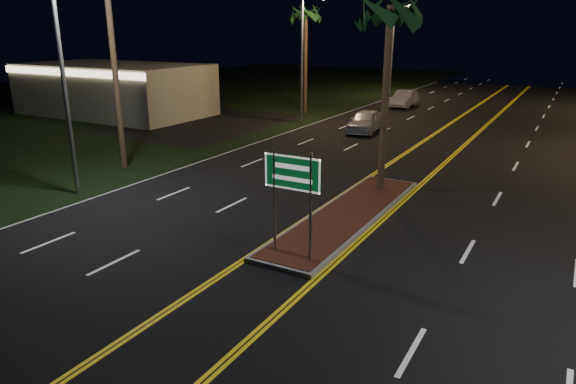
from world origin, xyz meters
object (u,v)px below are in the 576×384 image
Objects in this scene: commercial_building at (114,89)px; car_near at (365,119)px; streetlight_left_near at (67,55)px; highway_sign at (292,183)px; palm_left_far at (306,14)px; median_island at (347,215)px; streetlight_left_far at (396,39)px; car_far at (404,97)px; palm_median at (390,11)px; streetlight_left_mid at (307,43)px.

commercial_building is 2.93× the size of car_near.
car_near is at bearing 74.89° from streetlight_left_near.
palm_left_far is at bearing 116.92° from highway_sign.
streetlight_left_near is at bearing -110.91° from car_near.
median_island is 3.20× the size of highway_sign.
streetlight_left_near is at bearing -84.79° from palm_left_far.
car_near is (5.08, -21.18, -4.80)m from streetlight_left_far.
commercial_building is 2.98× the size of car_far.
palm_median is (26.00, -9.49, 5.27)m from commercial_building.
commercial_building is (-26.00, 12.99, 1.92)m from median_island.
commercial_building reaches higher than car_near.
palm_median is 1.62× the size of car_near.
car_near is at bearing 114.17° from palm_median.
streetlight_left_near is at bearing -90.00° from streetlight_left_far.
palm_median is at bearing -20.05° from commercial_building.
highway_sign is at bearing -90.00° from median_island.
median_island is 2.00× the size of car_near.
median_island is 0.68× the size of commercial_building.
streetlight_left_far is (0.00, 40.00, 0.00)m from streetlight_left_near.
streetlight_left_mid is at bearing 128.17° from palm_median.
streetlight_left_far is 1.79× the size of car_far.
palm_left_far is 1.72× the size of car_near.
palm_median is (10.61, -13.50, 1.62)m from streetlight_left_mid.
palm_left_far is at bearing 138.73° from car_near.
car_near is at bearing -13.06° from streetlight_left_mid.
car_near is (5.08, 18.82, -4.80)m from streetlight_left_near.
car_near is at bearing 105.44° from highway_sign.
streetlight_left_mid is at bearing 121.98° from median_island.
car_far is (-6.83, 32.86, -1.56)m from highway_sign.
streetlight_left_mid reaches higher than palm_left_far.
streetlight_left_near reaches higher than palm_median.
streetlight_left_near is at bearing 173.53° from highway_sign.
streetlight_left_mid is at bearing 116.59° from highway_sign.
streetlight_left_near reaches higher than commercial_building.
palm_left_far is at bearing -97.78° from streetlight_left_far.
car_near is (20.47, 2.83, -1.15)m from commercial_building.
streetlight_left_near is 20.00m from streetlight_left_mid.
median_island is at bearing -58.02° from streetlight_left_mid.
streetlight_left_mid is (-10.61, 21.20, 3.25)m from highway_sign.
streetlight_left_far is at bearing 107.58° from palm_median.
streetlight_left_near is 20.08m from car_near.
palm_left_far is (-12.80, 17.50, 0.47)m from palm_median.
streetlight_left_far reaches higher than palm_left_far.
car_near is at bearing -35.47° from palm_left_far.
streetlight_left_far is (-10.61, 41.20, 3.25)m from highway_sign.
streetlight_left_near is 1.76× the size of car_near.
streetlight_left_near is at bearing -90.00° from streetlight_left_mid.
car_far is (-6.83, 28.66, 0.76)m from median_island.
streetlight_left_mid reaches higher than palm_median.
streetlight_left_far is 10.35m from car_far.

